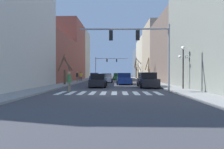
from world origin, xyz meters
name	(u,v)px	position (x,y,z in m)	size (l,w,h in m)	color
ground_plane	(109,93)	(0.00, 0.00, 0.00)	(240.00, 240.00, 0.00)	#424247
sidewalk_left	(31,92)	(-6.55, 0.00, 0.07)	(2.30, 90.00, 0.15)	gray
sidewalk_right	(189,92)	(6.55, 0.00, 0.07)	(2.30, 90.00, 0.15)	gray
building_row_left	(56,48)	(-10.71, 18.06, 6.27)	(6.00, 47.27, 13.76)	beige
building_row_right	(159,55)	(10.71, 26.67, 5.95)	(6.00, 66.30, 13.23)	gray
crosswalk_stripes	(109,93)	(0.00, 0.07, 0.00)	(8.55, 2.60, 0.01)	white
traffic_signal_near	(142,42)	(2.80, 0.74, 4.33)	(7.77, 0.28, 5.88)	gray
traffic_signal_far	(106,63)	(-2.31, 34.92, 4.57)	(9.20, 0.28, 6.13)	gray
street_lamp_right_corner	(183,58)	(7.13, 2.71, 3.08)	(0.95, 0.36, 4.13)	black
car_parked_left_far	(107,78)	(-1.07, 16.34, 0.75)	(2.05, 4.82, 1.60)	silver
car_driving_toward_lane	(99,81)	(-1.51, 6.50, 0.74)	(1.96, 4.58, 1.57)	black
car_at_intersection	(117,77)	(0.93, 28.00, 0.75)	(2.15, 4.24, 1.60)	#236B38
car_parked_right_far	(95,77)	(-4.26, 25.10, 0.78)	(2.04, 4.44, 1.67)	navy
car_parked_right_near	(147,80)	(4.24, 5.99, 0.80)	(2.09, 4.88, 1.73)	black
car_parked_left_near	(124,79)	(1.76, 11.25, 0.78)	(2.19, 4.67, 1.66)	navy
pedestrian_waiting_at_curb	(77,76)	(-5.98, 14.99, 1.19)	(0.26, 0.76, 1.76)	#7A705B
pedestrian_crossing_street	(69,80)	(-3.55, 0.92, 1.06)	(0.29, 0.78, 1.80)	#7A705B
pedestrian_on_left_sidewalk	(150,77)	(6.03, 13.73, 1.06)	(0.39, 0.62, 1.54)	black
pedestrian_near_right_corner	(81,76)	(-5.92, 17.74, 1.17)	(0.69, 0.42, 1.72)	#282D47
street_tree_right_mid	(137,68)	(6.51, 35.41, 2.95)	(2.96, 4.31, 6.15)	brown
street_tree_right_near	(65,70)	(-6.19, 8.45, 2.03)	(2.01, 0.96, 3.99)	brown
street_tree_left_far	(138,71)	(6.68, 33.58, 2.04)	(0.98, 2.55, 4.63)	#473828
street_tree_left_near	(149,70)	(6.58, 17.75, 2.19)	(0.81, 2.81, 4.35)	brown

